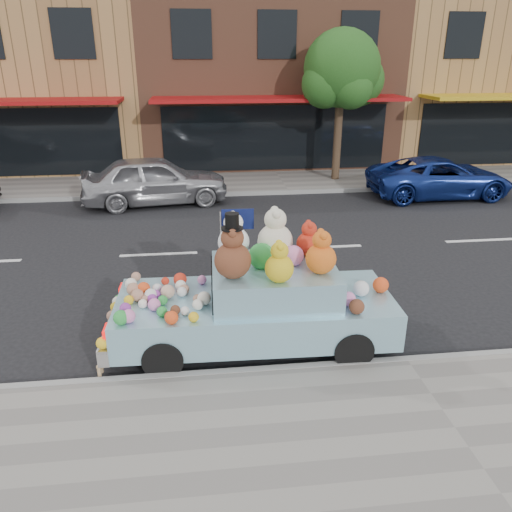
{
  "coord_description": "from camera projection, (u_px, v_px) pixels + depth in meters",
  "views": [
    {
      "loc": [
        -3.0,
        -11.06,
        4.38
      ],
      "look_at": [
        -2.1,
        -3.42,
        1.25
      ],
      "focal_mm": 35.0,
      "sensor_mm": 36.0,
      "label": 1
    }
  ],
  "objects": [
    {
      "name": "art_car",
      "position": [
        256.0,
        299.0,
        7.83
      ],
      "size": [
        4.53,
        1.89,
        2.33
      ],
      "rotation": [
        0.0,
        0.0,
        -0.03
      ],
      "color": "black",
      "rests_on": "ground"
    },
    {
      "name": "near_kerb",
      "position": [
        406.0,
        362.0,
        7.53
      ],
      "size": [
        60.0,
        0.12,
        0.13
      ],
      "primitive_type": "cube",
      "color": "gray",
      "rests_on": "ground"
    },
    {
      "name": "car_silver",
      "position": [
        155.0,
        180.0,
        15.39
      ],
      "size": [
        4.63,
        2.36,
        1.51
      ],
      "primitive_type": "imported",
      "rotation": [
        0.0,
        0.0,
        1.7
      ],
      "color": "#AAAAAF",
      "rests_on": "ground"
    },
    {
      "name": "car_blue",
      "position": [
        440.0,
        177.0,
        16.23
      ],
      "size": [
        4.63,
        2.18,
        1.28
      ],
      "primitive_type": "imported",
      "rotation": [
        0.0,
        0.0,
        1.58
      ],
      "color": "navy",
      "rests_on": "ground"
    },
    {
      "name": "near_sidewalk",
      "position": [
        454.0,
        431.0,
        6.15
      ],
      "size": [
        60.0,
        3.0,
        0.12
      ],
      "primitive_type": "cube",
      "color": "gray",
      "rests_on": "ground"
    },
    {
      "name": "storefront_right",
      "position": [
        478.0,
        71.0,
        22.88
      ],
      "size": [
        10.0,
        9.8,
        7.3
      ],
      "color": "#A27544",
      "rests_on": "ground"
    },
    {
      "name": "far_sidewalk",
      "position": [
        281.0,
        182.0,
        18.11
      ],
      "size": [
        60.0,
        3.0,
        0.12
      ],
      "primitive_type": "cube",
      "color": "gray",
      "rests_on": "ground"
    },
    {
      "name": "far_kerb",
      "position": [
        289.0,
        192.0,
        16.73
      ],
      "size": [
        60.0,
        0.12,
        0.13
      ],
      "primitive_type": "cube",
      "color": "gray",
      "rests_on": "ground"
    },
    {
      "name": "storefront_left",
      "position": [
        24.0,
        73.0,
        20.7
      ],
      "size": [
        10.0,
        9.8,
        7.3
      ],
      "color": "#A27544",
      "rests_on": "ground"
    },
    {
      "name": "storefront_mid",
      "position": [
        262.0,
        72.0,
        21.79
      ],
      "size": [
        10.0,
        9.8,
        7.3
      ],
      "color": "brown",
      "rests_on": "ground"
    },
    {
      "name": "ground",
      "position": [
        325.0,
        247.0,
        12.15
      ],
      "size": [
        120.0,
        120.0,
        0.0
      ],
      "primitive_type": "plane",
      "color": "black",
      "rests_on": "ground"
    },
    {
      "name": "street_tree",
      "position": [
        342.0,
        75.0,
        17.01
      ],
      "size": [
        3.0,
        2.7,
        5.22
      ],
      "color": "#38281C",
      "rests_on": "ground"
    }
  ]
}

